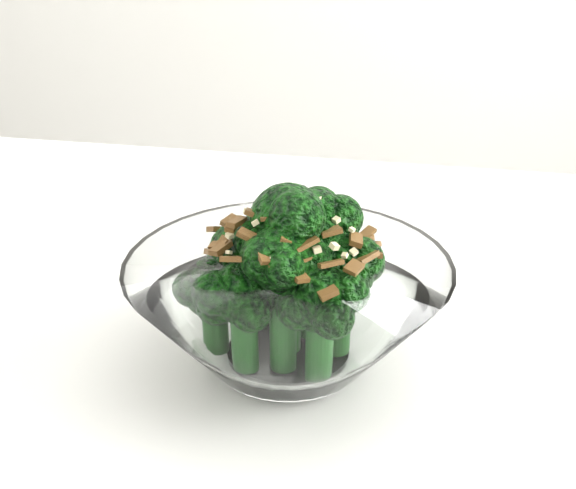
# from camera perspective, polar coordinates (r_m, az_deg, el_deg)

# --- Properties ---
(table) EXTENTS (1.26, 0.90, 0.75)m
(table) POSITION_cam_1_polar(r_m,az_deg,el_deg) (0.51, -3.20, -13.36)
(table) COLOR white
(table) RESTS_ON ground
(broccoli_dish) EXTENTS (0.20, 0.20, 0.12)m
(broccoli_dish) POSITION_cam_1_polar(r_m,az_deg,el_deg) (0.40, -0.06, -4.93)
(broccoli_dish) COLOR white
(broccoli_dish) RESTS_ON table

